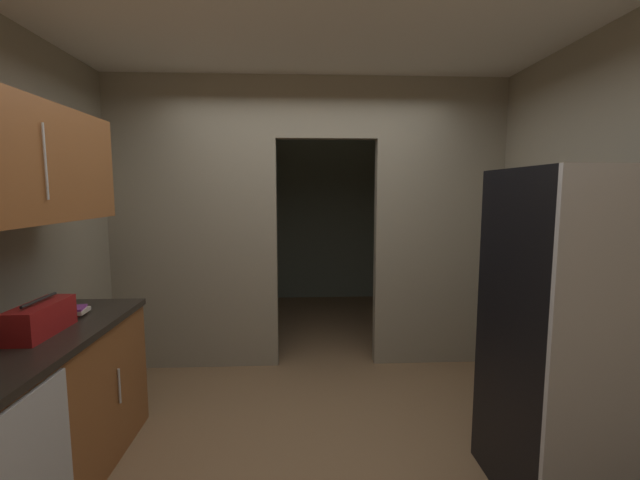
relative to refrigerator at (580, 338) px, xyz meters
The scene contains 9 objects.
ground 1.70m from the refrigerator, 165.04° to the left, with size 20.00×20.00×0.00m, color brown.
kitchen_overhead_slab 2.44m from the refrigerator, 149.74° to the left, with size 4.04×6.94×0.06m, color silver.
kitchen_partition 2.39m from the refrigerator, 127.91° to the left, with size 3.64×0.12×2.69m.
adjoining_room_shell 3.94m from the refrigerator, 110.88° to the left, with size 3.64×2.61×2.69m.
refrigerator is the anchor object (origin of this frame).
lower_cabinet_run 2.94m from the refrigerator, behind, with size 0.63×1.70×0.90m.
upper_cabinet_counterside 3.04m from the refrigerator, behind, with size 0.36×1.53×0.62m.
boombox 2.88m from the refrigerator, behind, with size 0.17×0.42×0.20m.
book_stack 2.92m from the refrigerator, 169.89° to the left, with size 0.15×0.15×0.05m.
Camera 1 is at (-0.09, -2.44, 1.67)m, focal length 23.48 mm.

